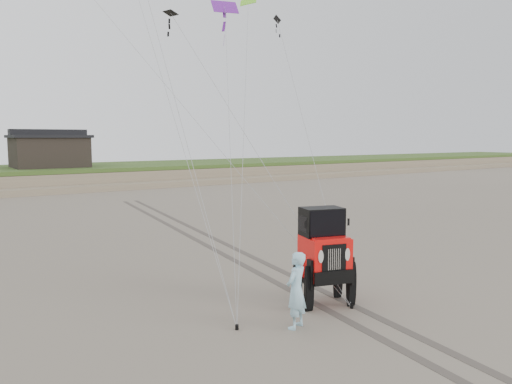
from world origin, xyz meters
TOP-DOWN VIEW (x-y plane):
  - ground at (0.00, 0.00)m, footprint 160.00×160.00m
  - dune_ridge at (0.00, 37.50)m, footprint 160.00×14.25m
  - cabin at (2.00, 37.00)m, footprint 6.40×5.40m
  - jeep at (0.56, -0.61)m, footprint 3.73×5.84m
  - man at (-1.06, -1.46)m, footprint 0.76×0.65m
  - stake_main at (-2.23, -0.80)m, footprint 0.08×0.08m
  - stake_aux at (0.93, -1.25)m, footprint 0.08×0.08m
  - tire_tracks at (2.00, 8.00)m, footprint 5.22×29.74m

SIDE VIEW (x-z plane):
  - ground at x=0.00m, z-range 0.00..0.00m
  - tire_tracks at x=2.00m, z-range 0.00..0.01m
  - stake_main at x=-2.23m, z-range 0.00..0.12m
  - stake_aux at x=0.93m, z-range 0.00..0.12m
  - dune_ridge at x=0.00m, z-range -0.04..1.68m
  - man at x=-1.06m, z-range 0.00..1.76m
  - jeep at x=0.56m, z-range 0.00..2.02m
  - cabin at x=2.00m, z-range 1.56..4.91m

